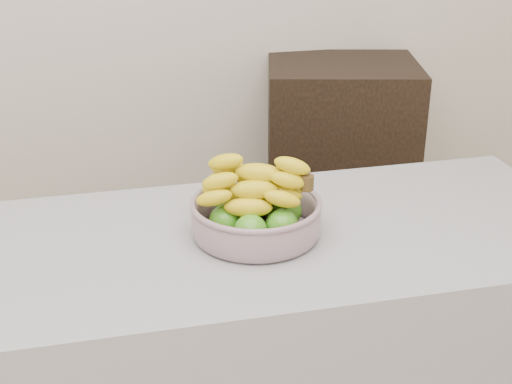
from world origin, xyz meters
TOP-DOWN VIEW (x-y plane):
  - cabinet at (0.84, 1.78)m, footprint 0.63×0.55m
  - fruit_bowl at (0.27, 0.70)m, footprint 0.28×0.28m

SIDE VIEW (x-z plane):
  - cabinet at x=0.84m, z-range 0.00..0.97m
  - fruit_bowl at x=0.27m, z-range 0.87..1.03m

